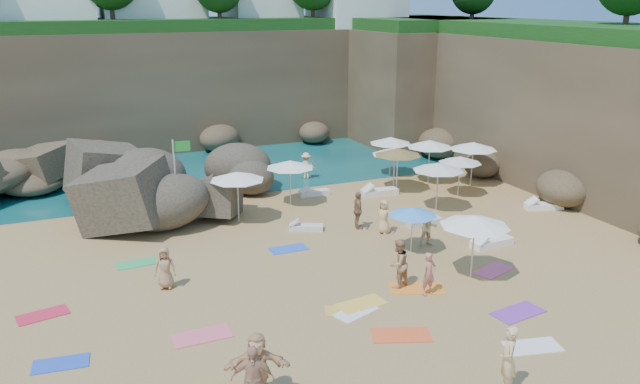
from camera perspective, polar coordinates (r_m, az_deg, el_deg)
name	(u,v)px	position (r m, az deg, el deg)	size (l,w,h in m)	color
ground	(303,267)	(24.65, -1.54, -6.89)	(120.00, 120.00, 0.00)	tan
seawater	(167,128)	(52.57, -13.80, 5.66)	(120.00, 120.00, 0.00)	#0C4751
cliff_back	(203,85)	(47.45, -10.68, 9.56)	(44.00, 8.00, 8.00)	brown
cliff_right	(547,105)	(40.21, 20.03, 7.50)	(8.00, 30.00, 8.00)	brown
cliff_corner	(413,83)	(48.48, 8.53, 9.82)	(10.00, 12.00, 8.00)	brown
rock_promontory	(11,190)	(38.37, -26.42, 0.16)	(12.00, 7.00, 2.00)	brown
rock_outcrop	(182,207)	(32.31, -12.49, -1.36)	(8.42, 6.31, 3.37)	brown
flag_pole	(178,172)	(28.92, -12.88, 1.84)	(0.80, 0.11, 4.10)	silver
parasol_0	(290,164)	(31.40, -2.77, 2.55)	(2.45, 2.45, 2.32)	silver
parasol_1	(391,140)	(36.93, 6.47, 4.71)	(2.47, 2.47, 2.34)	silver
parasol_2	(460,160)	(33.69, 12.70, 2.90)	(2.29, 2.29, 2.16)	silver
parasol_3	(395,151)	(34.16, 6.85, 3.72)	(2.50, 2.50, 2.37)	silver
parasol_4	(430,144)	(35.76, 10.01, 4.36)	(2.62, 2.62, 2.48)	silver
parasol_5	(237,176)	(29.15, -7.59, 1.46)	(2.57, 2.57, 2.43)	silver
parasol_6	(398,152)	(33.84, 7.12, 3.68)	(2.57, 2.57, 2.43)	silver
parasol_7	(473,146)	(35.72, 13.85, 4.12)	(2.63, 2.63, 2.49)	silver
parasol_9	(438,167)	(31.10, 10.77, 2.28)	(2.55, 2.55, 2.42)	silver
parasol_10	(413,211)	(25.76, 8.47, -1.77)	(2.04, 2.04, 1.93)	silver
parasol_11	(475,221)	(23.63, 13.98, -2.59)	(2.61, 2.61, 2.47)	silver
lounger_0	(314,193)	(33.47, -0.53, -0.07)	(1.64, 0.55, 0.26)	silver
lounger_1	(306,227)	(28.46, -1.26, -3.24)	(1.54, 0.51, 0.24)	silver
lounger_2	(380,192)	(33.67, 5.47, 0.00)	(1.98, 0.66, 0.31)	white
lounger_3	(424,222)	(29.48, 9.53, -2.72)	(1.77, 0.59, 0.28)	silver
lounger_4	(544,206)	(33.23, 19.77, -1.21)	(1.86, 0.62, 0.29)	white
lounger_5	(492,243)	(27.61, 15.43, -4.48)	(1.96, 0.65, 0.30)	white
towel_0	(61,364)	(20.07, -22.62, -14.29)	(1.56, 0.78, 0.03)	blue
towel_1	(202,336)	(20.29, -10.71, -12.79)	(1.81, 0.90, 0.03)	#F65F74
towel_2	(401,335)	(20.15, 7.43, -12.84)	(1.84, 0.92, 0.03)	#FF5828
towel_4	(347,310)	(21.43, 2.45, -10.77)	(1.46, 0.73, 0.03)	gold
towel_5	(356,312)	(21.35, 3.31, -10.89)	(1.53, 0.77, 0.03)	white
towel_6	(518,313)	(22.29, 17.65, -10.46)	(1.82, 0.91, 0.03)	purple
towel_7	(43,315)	(23.06, -24.02, -10.23)	(1.61, 0.80, 0.03)	red
towel_8	(288,249)	(26.37, -2.90, -5.21)	(1.58, 0.79, 0.03)	blue
towel_9	(493,270)	(25.26, 15.58, -6.90)	(1.67, 0.83, 0.03)	#E3588B
towel_10	(417,288)	(23.16, 8.82, -8.71)	(1.93, 0.97, 0.03)	orange
towel_11	(137,263)	(25.99, -16.39, -6.28)	(1.58, 0.79, 0.03)	#32B05C
towel_12	(361,304)	(21.86, 3.77, -10.19)	(1.72, 0.86, 0.03)	#FFBF43
towel_13	(533,346)	(20.46, 18.87, -13.21)	(1.68, 0.84, 0.03)	white
person_stand_1	(398,264)	(22.82, 7.15, -6.51)	(0.91, 0.71, 1.86)	tan
person_stand_2	(306,166)	(36.40, -1.28, 2.42)	(1.01, 0.42, 1.56)	#F0C688
person_stand_3	(358,210)	(28.42, 3.49, -1.69)	(1.02, 0.43, 1.75)	#8E6347
person_stand_4	(384,217)	(28.00, 5.86, -2.25)	(0.76, 0.42, 1.56)	#E2B876
person_stand_5	(217,178)	(33.96, -9.37, 1.25)	(1.60, 0.46, 1.73)	tan
person_stand_6	(508,360)	(17.74, 16.81, -14.45)	(0.70, 0.46, 1.92)	#ECC286
person_lie_2	(166,283)	(23.54, -13.88, -8.07)	(0.76, 1.55, 0.41)	#A97854
person_lie_4	(428,290)	(22.73, 9.84, -8.82)	(0.57, 1.56, 0.37)	#C17460
person_lie_5	(428,240)	(26.93, 9.85, -4.32)	(0.77, 1.58, 0.60)	#F0C488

